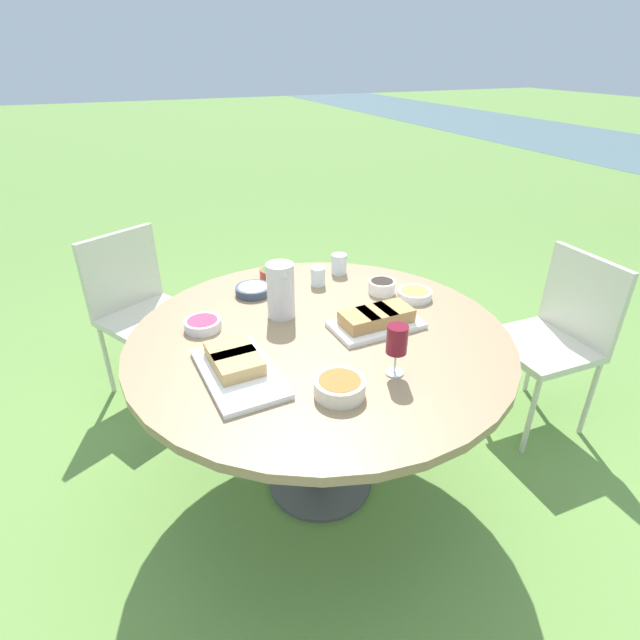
{
  "coord_description": "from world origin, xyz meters",
  "views": [
    {
      "loc": [
        1.51,
        -0.64,
        1.73
      ],
      "look_at": [
        0.0,
        0.0,
        0.83
      ],
      "focal_mm": 28.0,
      "sensor_mm": 36.0,
      "label": 1
    }
  ],
  "objects_px": {
    "chair_far_back": "(557,330)",
    "water_pitcher": "(281,291)",
    "wine_glass": "(397,341)",
    "chair_near_left": "(139,302)",
    "dining_table": "(320,354)"
  },
  "relations": [
    {
      "from": "chair_near_left",
      "to": "chair_far_back",
      "type": "distance_m",
      "value": 2.16
    },
    {
      "from": "chair_near_left",
      "to": "chair_far_back",
      "type": "relative_size",
      "value": 1.0
    },
    {
      "from": "chair_near_left",
      "to": "water_pitcher",
      "type": "bearing_deg",
      "value": 29.86
    },
    {
      "from": "wine_glass",
      "to": "chair_far_back",
      "type": "bearing_deg",
      "value": 105.94
    },
    {
      "from": "water_pitcher",
      "to": "chair_near_left",
      "type": "bearing_deg",
      "value": -150.14
    },
    {
      "from": "dining_table",
      "to": "chair_far_back",
      "type": "distance_m",
      "value": 1.26
    },
    {
      "from": "chair_near_left",
      "to": "water_pitcher",
      "type": "relative_size",
      "value": 3.94
    },
    {
      "from": "water_pitcher",
      "to": "wine_glass",
      "type": "bearing_deg",
      "value": 21.65
    },
    {
      "from": "dining_table",
      "to": "chair_near_left",
      "type": "bearing_deg",
      "value": -151.16
    },
    {
      "from": "chair_far_back",
      "to": "water_pitcher",
      "type": "bearing_deg",
      "value": -99.03
    },
    {
      "from": "chair_far_back",
      "to": "water_pitcher",
      "type": "distance_m",
      "value": 1.4
    },
    {
      "from": "water_pitcher",
      "to": "wine_glass",
      "type": "xyz_separation_m",
      "value": [
        0.53,
        0.21,
        0.01
      ]
    },
    {
      "from": "chair_near_left",
      "to": "water_pitcher",
      "type": "distance_m",
      "value": 1.1
    },
    {
      "from": "chair_near_left",
      "to": "water_pitcher",
      "type": "xyz_separation_m",
      "value": [
        0.9,
        0.51,
        0.36
      ]
    },
    {
      "from": "chair_far_back",
      "to": "wine_glass",
      "type": "xyz_separation_m",
      "value": [
        0.32,
        -1.12,
        0.38
      ]
    }
  ]
}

